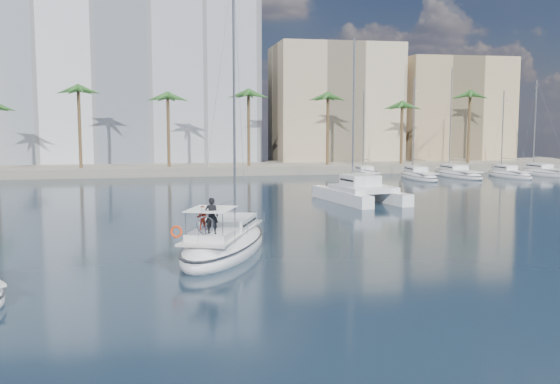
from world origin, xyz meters
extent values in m
plane|color=black|center=(0.00, 0.00, 0.00)|extent=(160.00, 160.00, 0.00)
cube|color=gray|center=(0.00, 61.00, 0.60)|extent=(120.00, 14.00, 1.20)
cube|color=white|center=(-12.00, 73.00, 14.00)|extent=(42.00, 16.00, 28.00)
cube|color=#CBB992|center=(22.00, 70.00, 10.00)|extent=(20.00, 14.00, 20.00)
cube|color=tan|center=(42.00, 68.00, 9.00)|extent=(18.00, 12.00, 18.00)
cylinder|color=brown|center=(0.00, 57.00, 5.25)|extent=(0.44, 0.44, 10.50)
sphere|color=#2A5E22|center=(0.00, 57.00, 10.50)|extent=(3.60, 3.60, 3.60)
cylinder|color=brown|center=(34.00, 57.00, 5.25)|extent=(0.44, 0.44, 10.50)
sphere|color=#2A5E22|center=(34.00, 57.00, 10.50)|extent=(3.60, 3.60, 3.60)
ellipsoid|color=white|center=(-3.19, 3.41, 0.35)|extent=(7.56, 11.95, 2.37)
ellipsoid|color=black|center=(-3.19, 3.41, 0.69)|extent=(7.63, 12.07, 0.18)
cube|color=silver|center=(-3.27, 3.21, 1.25)|extent=(5.54, 8.91, 0.12)
cube|color=silver|center=(-2.79, 4.43, 1.61)|extent=(3.64, 4.37, 0.60)
cube|color=black|center=(-2.79, 4.43, 1.63)|extent=(3.50, 3.97, 0.14)
cylinder|color=#B7BABF|center=(-2.31, 5.66, 8.79)|extent=(0.15, 0.15, 14.97)
cylinder|color=#B7BABF|center=(-3.15, 3.51, 2.81)|extent=(1.79, 4.33, 0.11)
cube|color=silver|center=(-4.07, 1.16, 1.49)|extent=(3.06, 3.45, 0.36)
cube|color=white|center=(-4.12, 1.06, 2.86)|extent=(3.06, 3.45, 0.04)
torus|color=silver|center=(-4.48, 0.14, 2.16)|extent=(0.91, 0.40, 0.96)
torus|color=#F0370C|center=(-5.94, 0.25, 1.86)|extent=(0.66, 0.41, 0.64)
imported|color=black|center=(-4.14, 0.32, 2.61)|extent=(0.78, 0.61, 1.89)
imported|color=#AD2C1A|center=(-4.54, 1.71, 2.31)|extent=(0.75, 0.67, 1.28)
cube|color=white|center=(9.70, 23.81, 0.55)|extent=(2.99, 10.36, 1.10)
cube|color=white|center=(13.59, 24.50, 0.55)|extent=(2.99, 10.36, 1.10)
cube|color=silver|center=(11.74, 23.65, 1.30)|extent=(5.48, 6.38, 0.50)
cube|color=silver|center=(11.65, 24.16, 2.00)|extent=(3.33, 3.54, 1.00)
cube|color=black|center=(11.65, 24.16, 2.05)|extent=(3.28, 3.14, 0.18)
cylinder|color=#B7BABF|center=(11.38, 25.68, 8.37)|extent=(0.18, 0.18, 13.74)
ellipsoid|color=silver|center=(-2.74, 4.44, 0.70)|extent=(0.24, 0.46, 0.22)
sphere|color=silver|center=(-2.74, 4.66, 0.72)|extent=(0.12, 0.12, 0.12)
cube|color=gray|center=(-3.07, 4.44, 0.73)|extent=(0.53, 0.19, 0.13)
cube|color=gray|center=(-2.41, 4.44, 0.73)|extent=(0.53, 0.19, 0.13)
camera|label=1|loc=(-6.65, -31.32, 7.36)|focal=40.00mm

